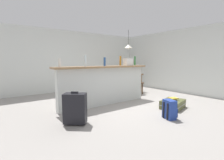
# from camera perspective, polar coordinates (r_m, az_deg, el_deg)

# --- Properties ---
(ground_plane) EXTENTS (13.00, 13.00, 0.05)m
(ground_plane) POSITION_cam_1_polar(r_m,az_deg,el_deg) (4.87, 3.73, -8.72)
(ground_plane) COLOR gray
(wall_back) EXTENTS (6.60, 0.10, 2.50)m
(wall_back) POSITION_cam_1_polar(r_m,az_deg,el_deg) (7.29, -12.01, 6.43)
(wall_back) COLOR silver
(wall_back) RESTS_ON ground_plane
(wall_right) EXTENTS (0.10, 6.00, 2.50)m
(wall_right) POSITION_cam_1_polar(r_m,az_deg,el_deg) (7.22, 21.09, 6.13)
(wall_right) COLOR silver
(wall_right) RESTS_ON ground_plane
(partition_half_wall) EXTENTS (2.80, 0.20, 1.07)m
(partition_half_wall) POSITION_cam_1_polar(r_m,az_deg,el_deg) (4.74, -2.51, -2.19)
(partition_half_wall) COLOR silver
(partition_half_wall) RESTS_ON ground_plane
(bar_countertop) EXTENTS (2.96, 0.40, 0.05)m
(bar_countertop) POSITION_cam_1_polar(r_m,az_deg,el_deg) (4.68, -2.54, 4.61)
(bar_countertop) COLOR #93704C
(bar_countertop) RESTS_ON partition_half_wall
(bottle_white) EXTENTS (0.07, 0.07, 0.20)m
(bottle_white) POSITION_cam_1_polar(r_m,az_deg,el_deg) (4.12, -17.82, 5.77)
(bottle_white) COLOR silver
(bottle_white) RESTS_ON bar_countertop
(bottle_clear) EXTENTS (0.06, 0.06, 0.29)m
(bottle_clear) POSITION_cam_1_polar(r_m,az_deg,el_deg) (4.28, -9.29, 6.62)
(bottle_clear) COLOR silver
(bottle_clear) RESTS_ON bar_countertop
(bottle_blue) EXTENTS (0.06, 0.06, 0.24)m
(bottle_blue) POSITION_cam_1_polar(r_m,az_deg,el_deg) (4.69, -2.59, 6.40)
(bottle_blue) COLOR #284C89
(bottle_blue) RESTS_ON bar_countertop
(bottle_amber) EXTENTS (0.06, 0.06, 0.30)m
(bottle_amber) POSITION_cam_1_polar(r_m,az_deg,el_deg) (5.14, 2.94, 6.72)
(bottle_amber) COLOR #9E661E
(bottle_amber) RESTS_ON bar_countertop
(bottle_green) EXTENTS (0.06, 0.06, 0.30)m
(bottle_green) POSITION_cam_1_polar(r_m,az_deg,el_deg) (5.53, 7.98, 6.67)
(bottle_green) COLOR #2D6B38
(bottle_green) RESTS_ON bar_countertop
(grocery_bag) EXTENTS (0.26, 0.18, 0.22)m
(grocery_bag) POSITION_cam_1_polar(r_m,az_deg,el_deg) (5.22, 5.65, 6.28)
(grocery_bag) COLOR silver
(grocery_bag) RESTS_ON bar_countertop
(dining_table) EXTENTS (1.10, 0.80, 0.74)m
(dining_table) POSITION_cam_1_polar(r_m,az_deg,el_deg) (6.71, 5.19, 1.37)
(dining_table) COLOR brown
(dining_table) RESTS_ON ground_plane
(dining_chair_near_partition) EXTENTS (0.42, 0.42, 0.93)m
(dining_chair_near_partition) POSITION_cam_1_polar(r_m,az_deg,el_deg) (6.35, 8.06, -0.15)
(dining_chair_near_partition) COLOR #4C331E
(dining_chair_near_partition) RESTS_ON ground_plane
(pendant_lamp) EXTENTS (0.34, 0.34, 0.77)m
(pendant_lamp) POSITION_cam_1_polar(r_m,az_deg,el_deg) (6.74, 5.70, 11.63)
(pendant_lamp) COLOR black
(suitcase_flat_olive) EXTENTS (0.88, 0.64, 0.22)m
(suitcase_flat_olive) POSITION_cam_1_polar(r_m,az_deg,el_deg) (4.74, 20.43, -7.87)
(suitcase_flat_olive) COLOR #51562D
(suitcase_flat_olive) RESTS_ON ground_plane
(backpack_blue) EXTENTS (0.30, 0.32, 0.42)m
(backpack_blue) POSITION_cam_1_polar(r_m,az_deg,el_deg) (3.86, 19.48, -9.74)
(backpack_blue) COLOR #233D93
(backpack_blue) RESTS_ON ground_plane
(suitcase_upright_black) EXTENTS (0.49, 0.47, 0.67)m
(suitcase_upright_black) POSITION_cam_1_polar(r_m,az_deg,el_deg) (3.38, -12.76, -9.58)
(suitcase_upright_black) COLOR black
(suitcase_upright_black) RESTS_ON ground_plane
(book_stack) EXTENTS (0.26, 0.26, 0.06)m
(book_stack) POSITION_cam_1_polar(r_m,az_deg,el_deg) (4.72, 20.30, -6.15)
(book_stack) COLOR #AD2D2D
(book_stack) RESTS_ON suitcase_flat_olive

